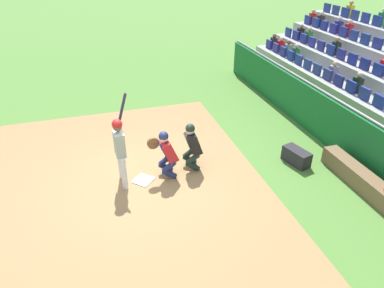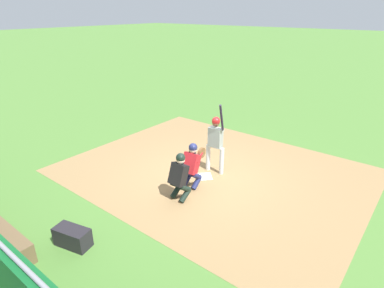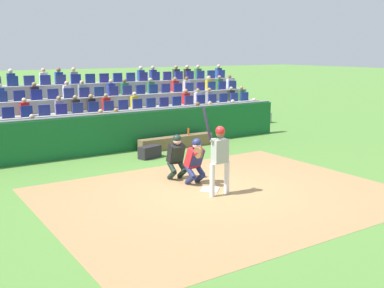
{
  "view_description": "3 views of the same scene",
  "coord_description": "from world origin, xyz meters",
  "px_view_note": "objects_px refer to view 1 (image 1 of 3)",
  "views": [
    {
      "loc": [
        -7.11,
        0.89,
        5.18
      ],
      "look_at": [
        -0.29,
        -1.19,
        1.02
      ],
      "focal_mm": 32.63,
      "sensor_mm": 36.0,
      "label": 1
    },
    {
      "loc": [
        4.85,
        -6.69,
        4.57
      ],
      "look_at": [
        -0.18,
        -0.35,
        1.13
      ],
      "focal_mm": 29.77,
      "sensor_mm": 36.0,
      "label": 2
    },
    {
      "loc": [
        6.67,
        9.33,
        3.55
      ],
      "look_at": [
        0.07,
        -0.74,
        1.1
      ],
      "focal_mm": 43.03,
      "sensor_mm": 36.0,
      "label": 3
    }
  ],
  "objects_px": {
    "catcher_crouching": "(166,151)",
    "equipment_duffel_bag": "(296,156)",
    "batter_at_plate": "(120,145)",
    "dugout_bench": "(368,185)",
    "home_plate_marker": "(143,180)",
    "home_plate_umpire": "(192,144)"
  },
  "relations": [
    {
      "from": "home_plate_marker",
      "to": "dugout_bench",
      "type": "bearing_deg",
      "value": -112.0
    },
    {
      "from": "dugout_bench",
      "to": "home_plate_umpire",
      "type": "bearing_deg",
      "value": 58.75
    },
    {
      "from": "home_plate_umpire",
      "to": "equipment_duffel_bag",
      "type": "bearing_deg",
      "value": -102.48
    },
    {
      "from": "home_plate_marker",
      "to": "equipment_duffel_bag",
      "type": "distance_m",
      "value": 4.09
    },
    {
      "from": "batter_at_plate",
      "to": "dugout_bench",
      "type": "distance_m",
      "value": 5.89
    },
    {
      "from": "home_plate_umpire",
      "to": "equipment_duffel_bag",
      "type": "relative_size",
      "value": 1.71
    },
    {
      "from": "home_plate_marker",
      "to": "batter_at_plate",
      "type": "height_order",
      "value": "batter_at_plate"
    },
    {
      "from": "equipment_duffel_bag",
      "to": "home_plate_umpire",
      "type": "bearing_deg",
      "value": 63.24
    },
    {
      "from": "home_plate_marker",
      "to": "equipment_duffel_bag",
      "type": "relative_size",
      "value": 0.58
    },
    {
      "from": "home_plate_umpire",
      "to": "dugout_bench",
      "type": "bearing_deg",
      "value": -121.25
    },
    {
      "from": "home_plate_umpire",
      "to": "equipment_duffel_bag",
      "type": "distance_m",
      "value": 2.84
    },
    {
      "from": "batter_at_plate",
      "to": "catcher_crouching",
      "type": "relative_size",
      "value": 1.72
    },
    {
      "from": "catcher_crouching",
      "to": "home_plate_umpire",
      "type": "distance_m",
      "value": 0.73
    },
    {
      "from": "catcher_crouching",
      "to": "equipment_duffel_bag",
      "type": "relative_size",
      "value": 1.7
    },
    {
      "from": "catcher_crouching",
      "to": "dugout_bench",
      "type": "bearing_deg",
      "value": -115.27
    },
    {
      "from": "home_plate_marker",
      "to": "catcher_crouching",
      "type": "height_order",
      "value": "catcher_crouching"
    },
    {
      "from": "dugout_bench",
      "to": "home_plate_marker",
      "type": "bearing_deg",
      "value": 68.0
    },
    {
      "from": "home_plate_umpire",
      "to": "dugout_bench",
      "type": "distance_m",
      "value": 4.3
    },
    {
      "from": "batter_at_plate",
      "to": "equipment_duffel_bag",
      "type": "xyz_separation_m",
      "value": [
        -0.46,
        -4.53,
        -0.88
      ]
    },
    {
      "from": "home_plate_marker",
      "to": "catcher_crouching",
      "type": "xyz_separation_m",
      "value": [
        0.05,
        -0.62,
        0.7
      ]
    },
    {
      "from": "equipment_duffel_bag",
      "to": "home_plate_marker",
      "type": "bearing_deg",
      "value": 70.05
    },
    {
      "from": "batter_at_plate",
      "to": "catcher_crouching",
      "type": "xyz_separation_m",
      "value": [
        -0.01,
        -1.09,
        -0.36
      ]
    }
  ]
}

